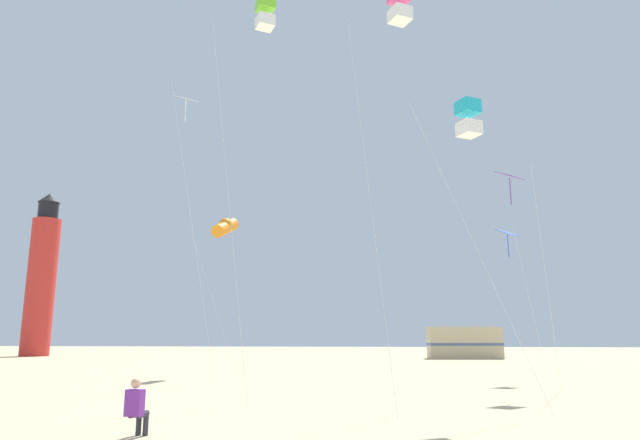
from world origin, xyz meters
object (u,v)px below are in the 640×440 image
kite_box_lime (265,15)px  rv_van_tan (464,343)px  kite_diamond_white (187,111)px  kite_box_cyan (468,119)px  kite_diamond_violet (512,183)px  kite_tube_orange (225,227)px  kite_box_rainbow (399,6)px  lighthouse_distant (42,278)px  kite_diamond_blue (509,238)px  kite_flyer_standing (137,406)px

kite_box_lime → rv_van_tan: kite_box_lime is taller
kite_diamond_white → kite_box_cyan: 14.30m
kite_diamond_violet → kite_box_lime: bearing=-156.1°
kite_diamond_violet → kite_box_lime: kite_box_lime is taller
kite_diamond_violet → kite_tube_orange: bearing=152.5°
kite_tube_orange → kite_diamond_violet: size_ratio=1.00×
kite_box_rainbow → kite_box_lime: size_ratio=0.91×
rv_van_tan → kite_box_cyan: bearing=-102.3°
kite_diamond_white → kite_box_rainbow: kite_diamond_white is taller
kite_tube_orange → lighthouse_distant: bearing=136.2°
kite_tube_orange → kite_box_lime: kite_box_lime is taller
kite_diamond_white → kite_box_rainbow: size_ratio=1.03×
kite_tube_orange → kite_box_rainbow: bearing=-55.6°
kite_tube_orange → kite_box_cyan: kite_box_cyan is taller
kite_box_rainbow → lighthouse_distant: size_ratio=0.77×
kite_diamond_blue → rv_van_tan: size_ratio=1.08×
kite_diamond_white → kite_diamond_violet: kite_diamond_white is taller
kite_diamond_blue → rv_van_tan: 25.66m
kite_diamond_violet → lighthouse_distant: 51.25m
kite_box_cyan → rv_van_tan: (4.77, 36.05, -7.24)m
kite_flyer_standing → kite_diamond_white: (-3.89, 12.75, 11.77)m
kite_flyer_standing → kite_diamond_violet: (10.36, 11.07, 7.40)m
kite_box_rainbow → kite_diamond_violet: size_ratio=1.51×
kite_diamond_white → kite_diamond_violet: bearing=-6.7°
kite_box_rainbow → kite_box_lime: bearing=156.7°
kite_flyer_standing → kite_diamond_blue: kite_diamond_blue is taller
rv_van_tan → kite_box_lime: bearing=-113.3°
kite_box_rainbow → kite_tube_orange: bearing=124.4°
kite_diamond_white → lighthouse_distant: lighthouse_distant is taller
lighthouse_distant → kite_diamond_violet: bearing=-39.0°
kite_box_lime → kite_box_cyan: bearing=-12.3°
kite_box_cyan → kite_flyer_standing: bearing=-145.2°
kite_box_cyan → kite_box_lime: bearing=167.7°
kite_box_lime → kite_diamond_blue: bearing=42.6°
kite_tube_orange → kite_flyer_standing: bearing=-79.6°
kite_diamond_white → lighthouse_distant: size_ratio=0.79×
kite_tube_orange → kite_box_cyan: (11.17, -12.76, 0.76)m
kite_diamond_white → rv_van_tan: bearing=60.2°
kite_diamond_blue → kite_box_rainbow: size_ratio=0.55×
kite_tube_orange → lighthouse_distant: (-26.15, 25.09, -0.03)m
kite_tube_orange → kite_box_rainbow: (9.12, -13.33, 4.42)m
kite_box_cyan → lighthouse_distant: 53.16m
kite_box_lime → lighthouse_distant: size_ratio=0.84×
kite_flyer_standing → kite_box_lime: bearing=-90.7°
kite_box_lime → rv_van_tan: 38.43m
kite_diamond_blue → rv_van_tan: bearing=87.1°
kite_tube_orange → kite_box_cyan: size_ratio=0.93×
kite_diamond_white → kite_box_rainbow: (9.67, -7.87, -0.10)m
kite_diamond_violet → rv_van_tan: size_ratio=1.29×
kite_diamond_blue → kite_box_cyan: (-3.50, -10.98, 1.93)m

